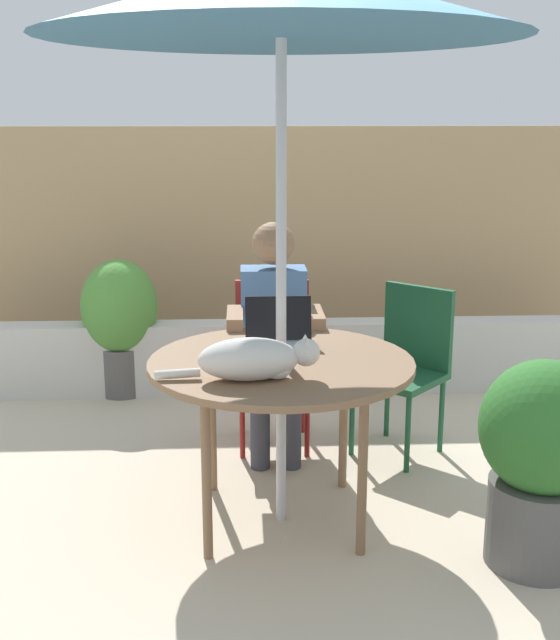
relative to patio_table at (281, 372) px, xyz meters
The scene contains 12 objects.
ground_plane 0.69m from the patio_table, ahead, with size 14.00×14.00×0.00m, color beige.
fence_back 2.56m from the patio_table, 90.00° to the left, with size 4.82×0.08×1.68m, color tan.
planter_wall_low 1.78m from the patio_table, 90.00° to the left, with size 4.34×0.20×0.47m, color beige.
patio_table is the anchor object (origin of this frame).
patio_umbrella 1.49m from the patio_table, ahead, with size 1.91×1.91×2.33m.
chair_occupied 0.95m from the patio_table, 90.00° to the left, with size 0.40×0.40×0.88m.
chair_empty 1.05m from the patio_table, 47.24° to the left, with size 0.57×0.57×0.88m.
person_seated 0.78m from the patio_table, 90.00° to the left, with size 0.48×0.48×1.22m.
laptop 0.25m from the patio_table, 88.87° to the left, with size 0.30×0.26×0.21m.
cat 0.31m from the patio_table, 113.93° to the right, with size 0.65×0.22×0.17m.
potted_plant_near_fence 1.99m from the patio_table, 118.39° to the left, with size 0.48×0.48×0.88m.
potted_plant_by_chair 1.11m from the patio_table, 22.09° to the right, with size 0.50×0.50×0.85m.
Camera 1 is at (-0.16, -3.32, 1.77)m, focal length 45.81 mm.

